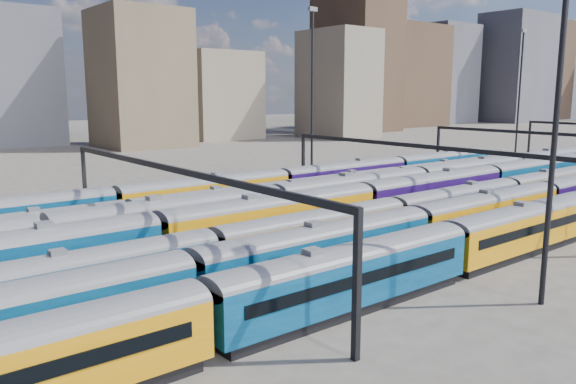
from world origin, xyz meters
TOP-DOWN VIEW (x-y plane):
  - ground at (0.00, 0.00)m, footprint 500.00×500.00m
  - rake_1 at (7.53, -10.00)m, footprint 104.71×3.07m
  - rake_2 at (9.83, -5.00)m, footprint 97.01×2.84m
  - rake_3 at (12.43, 0.00)m, footprint 157.40×3.29m
  - rake_4 at (-17.30, 5.00)m, footprint 154.68×3.23m
  - rake_5 at (-10.20, 10.00)m, footprint 93.49×2.74m
  - rake_6 at (-18.86, 15.00)m, footprint 127.55×3.11m
  - gantry_1 at (-20.00, 0.00)m, footprint 0.35×40.35m
  - gantry_2 at (10.00, 0.00)m, footprint 0.35×40.35m
  - gantry_3 at (40.00, 0.00)m, footprint 0.35×40.35m
  - mast_2 at (-5.00, -22.00)m, footprint 1.40×0.50m
  - mast_3 at (15.00, 24.00)m, footprint 1.40×0.50m
  - mast_5 at (65.00, 20.00)m, footprint 1.40×0.50m
  - skyline at (104.75, 105.73)m, footprint 399.22×60.48m

SIDE VIEW (x-z plane):
  - ground at x=0.00m, z-range 0.00..0.00m
  - rake_5 at x=-10.20m, z-range 0.12..4.72m
  - rake_2 at x=9.83m, z-range 0.12..4.90m
  - rake_1 at x=7.53m, z-range 0.13..5.30m
  - rake_6 at x=-18.86m, z-range 0.13..5.37m
  - rake_4 at x=-17.30m, z-range 0.14..5.59m
  - rake_3 at x=12.43m, z-range 0.14..5.69m
  - gantry_1 at x=-20.00m, z-range 2.78..10.80m
  - gantry_2 at x=10.00m, z-range 2.78..10.80m
  - gantry_3 at x=40.00m, z-range 2.78..10.80m
  - mast_2 at x=-5.00m, z-range 1.17..26.77m
  - mast_3 at x=15.00m, z-range 1.17..26.77m
  - mast_5 at x=65.00m, z-range 1.17..26.77m
  - skyline at x=104.75m, z-range -4.18..45.85m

